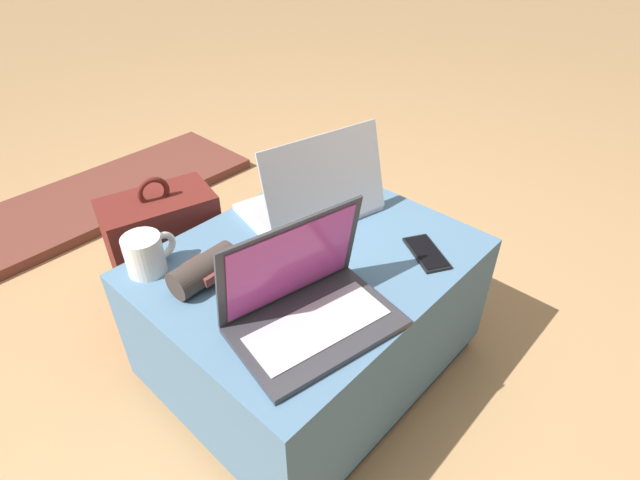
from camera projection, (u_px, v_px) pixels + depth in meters
The scene contains 9 objects.
ground_plane at pixel (312, 362), 1.54m from camera, with size 14.00×14.00×0.00m, color tan.
ottoman at pixel (311, 314), 1.42m from camera, with size 0.82×0.66×0.42m.
laptop_near at pixel (308, 304), 1.08m from camera, with size 0.39×0.30×0.24m.
laptop_far at pixel (314, 198), 1.42m from camera, with size 0.42×0.33×0.26m.
cell_phone at pixel (426, 253), 1.30m from camera, with size 0.14×0.16×0.01m.
backpack at pixel (169, 261), 1.59m from camera, with size 0.36×0.30×0.53m.
wrist_brace at pixel (204, 270), 1.19m from camera, with size 0.17×0.10×0.07m.
coffee_mug at pixel (146, 254), 1.22m from camera, with size 0.14×0.09×0.10m.
fireplace_hearth at pixel (97, 199), 2.27m from camera, with size 1.40×0.50×0.04m.
Camera 1 is at (-0.73, -0.71, 1.22)m, focal length 28.00 mm.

